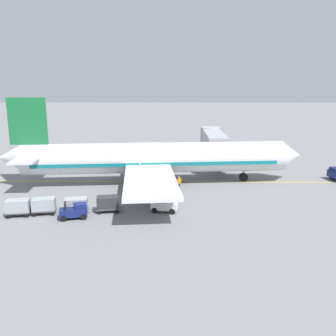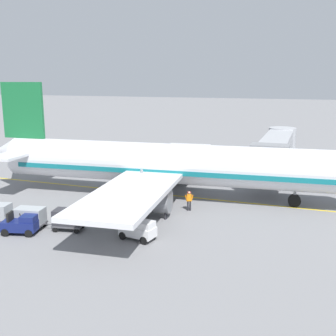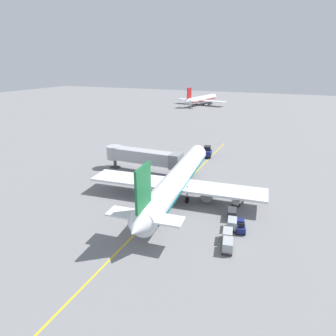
# 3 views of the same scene
# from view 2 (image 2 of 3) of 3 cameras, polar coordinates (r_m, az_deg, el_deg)

# --- Properties ---
(ground_plane) EXTENTS (400.00, 400.00, 0.00)m
(ground_plane) POSITION_cam_2_polar(r_m,az_deg,el_deg) (39.50, -0.81, -3.71)
(ground_plane) COLOR slate
(gate_lead_in_line) EXTENTS (0.24, 80.00, 0.01)m
(gate_lead_in_line) POSITION_cam_2_polar(r_m,az_deg,el_deg) (39.50, -0.81, -3.71)
(gate_lead_in_line) COLOR gold
(gate_lead_in_line) RESTS_ON ground
(parked_airliner) EXTENTS (30.36, 37.35, 10.63)m
(parked_airliner) POSITION_cam_2_polar(r_m,az_deg,el_deg) (37.73, -0.13, 0.51)
(parked_airliner) COLOR silver
(parked_airliner) RESTS_ON ground
(jet_bridge) EXTENTS (17.37, 3.50, 4.98)m
(jet_bridge) POSITION_cam_2_polar(r_m,az_deg,el_deg) (46.82, 14.96, 2.75)
(jet_bridge) COLOR #A8AAAF
(jet_bridge) RESTS_ON ground
(baggage_tug_lead) EXTENTS (1.67, 2.67, 1.62)m
(baggage_tug_lead) POSITION_cam_2_polar(r_m,az_deg,el_deg) (28.61, -4.13, -8.61)
(baggage_tug_lead) COLOR silver
(baggage_tug_lead) RESTS_ON ground
(baggage_tug_trailing) EXTENTS (1.81, 2.72, 1.62)m
(baggage_tug_trailing) POSITION_cam_2_polar(r_m,az_deg,el_deg) (31.34, -19.85, -7.45)
(baggage_tug_trailing) COLOR navy
(baggage_tug_trailing) RESTS_ON ground
(baggage_cart_front) EXTENTS (1.66, 2.97, 1.58)m
(baggage_cart_front) POSITION_cam_2_polar(r_m,az_deg,el_deg) (31.00, -13.76, -6.80)
(baggage_cart_front) COLOR #4C4C51
(baggage_cart_front) RESTS_ON ground
(baggage_cart_second_in_train) EXTENTS (1.66, 2.97, 1.58)m
(baggage_cart_second_in_train) POSITION_cam_2_polar(r_m,az_deg,el_deg) (32.17, -18.73, -6.41)
(baggage_cart_second_in_train) COLOR #4C4C51
(baggage_cart_second_in_train) RESTS_ON ground
(ground_crew_wing_walker) EXTENTS (0.73, 0.28, 1.69)m
(ground_crew_wing_walker) POSITION_cam_2_polar(r_m,az_deg,el_deg) (32.43, -0.31, -5.57)
(ground_crew_wing_walker) COLOR #232328
(ground_crew_wing_walker) RESTS_ON ground
(ground_crew_loader) EXTENTS (0.36, 0.71, 1.69)m
(ground_crew_loader) POSITION_cam_2_polar(r_m,az_deg,el_deg) (34.54, 2.97, -4.46)
(ground_crew_loader) COLOR #232328
(ground_crew_loader) RESTS_ON ground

